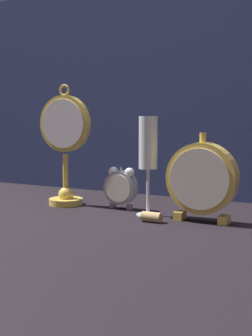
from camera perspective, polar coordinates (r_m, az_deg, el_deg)
ground_plane at (r=1.05m, az=-2.00°, el=-6.03°), size 4.00×4.00×0.00m
fabric_backdrop_drape at (r=1.33m, az=4.94°, el=9.54°), size 1.65×0.01×0.60m
pocket_watch_on_stand at (r=1.19m, az=-7.45°, el=2.57°), size 0.14×0.09×0.31m
alarm_clock_twin_bell at (r=1.14m, az=-0.65°, el=-2.20°), size 0.08×0.03×0.10m
mantel_clock_silver at (r=1.01m, az=9.24°, el=-1.34°), size 0.15×0.04×0.19m
champagne_flute at (r=1.06m, az=2.72°, el=2.25°), size 0.05×0.05×0.23m
wine_cork at (r=1.00m, az=3.03°, el=-6.04°), size 0.04×0.02×0.02m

